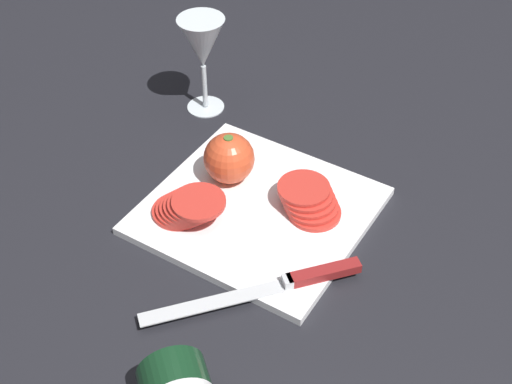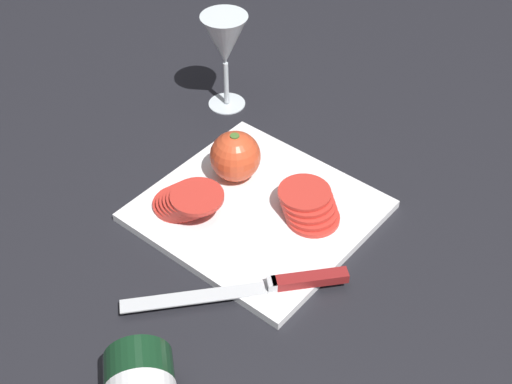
{
  "view_description": "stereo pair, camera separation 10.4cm",
  "coord_description": "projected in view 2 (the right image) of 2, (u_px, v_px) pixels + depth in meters",
  "views": [
    {
      "loc": [
        -0.4,
        0.63,
        0.75
      ],
      "look_at": [
        0.0,
        -0.02,
        0.04
      ],
      "focal_mm": 50.0,
      "sensor_mm": 36.0,
      "label": 1
    },
    {
      "loc": [
        -0.48,
        0.57,
        0.75
      ],
      "look_at": [
        0.0,
        -0.02,
        0.04
      ],
      "focal_mm": 50.0,
      "sensor_mm": 36.0,
      "label": 2
    }
  ],
  "objects": [
    {
      "name": "ground_plane",
      "position": [
        248.0,
        222.0,
        1.05
      ],
      "size": [
        3.0,
        3.0,
        0.0
      ],
      "primitive_type": "plane",
      "color": "black"
    },
    {
      "name": "cutting_board",
      "position": [
        256.0,
        210.0,
        1.06
      ],
      "size": [
        0.31,
        0.29,
        0.01
      ],
      "color": "white",
      "rests_on": "ground_plane"
    },
    {
      "name": "wine_glass",
      "position": [
        225.0,
        43.0,
        1.19
      ],
      "size": [
        0.08,
        0.08,
        0.17
      ],
      "color": "silver",
      "rests_on": "ground_plane"
    },
    {
      "name": "whole_tomato",
      "position": [
        235.0,
        156.0,
        1.08
      ],
      "size": [
        0.08,
        0.08,
        0.08
      ],
      "color": "#DB4C28",
      "rests_on": "cutting_board"
    },
    {
      "name": "knife",
      "position": [
        281.0,
        284.0,
        0.94
      ],
      "size": [
        0.21,
        0.24,
        0.01
      ],
      "rotation": [
        0.0,
        0.0,
        0.86
      ],
      "color": "silver",
      "rests_on": "cutting_board"
    },
    {
      "name": "tomato_slice_stack_near",
      "position": [
        309.0,
        205.0,
        1.04
      ],
      "size": [
        0.1,
        0.09,
        0.03
      ],
      "color": "red",
      "rests_on": "cutting_board"
    },
    {
      "name": "tomato_slice_stack_far",
      "position": [
        188.0,
        200.0,
        1.04
      ],
      "size": [
        0.11,
        0.08,
        0.04
      ],
      "color": "red",
      "rests_on": "cutting_board"
    }
  ]
}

